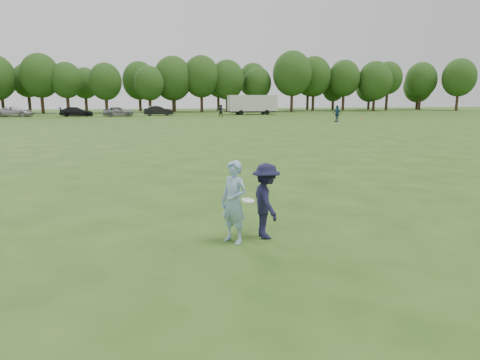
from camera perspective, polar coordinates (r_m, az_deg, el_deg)
The scene contains 13 objects.
ground at distance 9.62m, azimuth 2.89°, elevation -7.02°, with size 200.00×200.00×0.00m, color #274A15.
thrower at distance 8.79m, azimuth -0.83°, elevation -2.95°, with size 0.63×0.41×1.72m, color #86AACF.
defender at distance 9.09m, azimuth 3.49°, elevation -2.81°, with size 1.05×0.60×1.62m, color #171734.
player_far_b at distance 52.62m, azimuth 12.79°, elevation 8.64°, with size 1.15×0.48×1.97m, color navy.
player_far_d at distance 64.63m, azimuth -2.57°, elevation 9.23°, with size 1.67×0.53×1.80m, color #282828.
car_c at distance 72.40m, azimuth -27.85°, elevation 8.04°, with size 2.41×5.22×1.45m, color #ABAAAF.
car_d at distance 69.85m, azimuth -20.99°, elevation 8.49°, with size 1.97×4.84×1.40m, color black.
car_e at distance 67.53m, azimuth -15.93°, elevation 8.78°, with size 1.80×4.47×1.52m, color gray.
car_f at distance 69.48m, azimuth -10.83°, elevation 9.06°, with size 1.59×4.57×1.51m, color black.
field_cone at distance 57.30m, azimuth 16.00°, elevation 7.83°, with size 0.28×0.28×0.30m, color #EF410C.
disc_in_play at distance 8.66m, azimuth 1.04°, elevation -2.74°, with size 0.28×0.28×0.08m.
cargo_trailer at distance 72.06m, azimuth 1.63°, elevation 10.12°, with size 9.00×2.75×3.20m.
treeline at distance 85.94m, azimuth -9.04°, elevation 13.14°, with size 130.35×18.39×11.74m.
Camera 1 is at (-2.41, -8.82, 2.99)m, focal length 32.00 mm.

